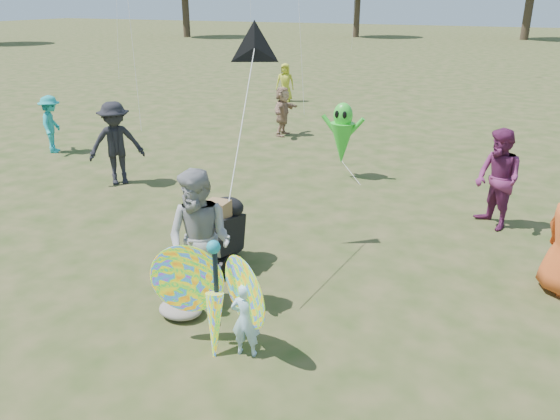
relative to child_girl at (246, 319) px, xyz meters
The scene contains 13 objects.
ground 0.63m from the child_girl, 117.70° to the left, with size 160.00×160.00×0.00m, color #51592B.
child_girl is the anchor object (origin of this frame).
adult_man 1.33m from the child_girl, 145.47° to the left, with size 0.94×0.74×1.94m, color gray.
grey_bag 1.29m from the child_girl, 161.65° to the left, with size 0.60×0.49×0.19m, color gray.
crowd_b 7.12m from the child_girl, 140.88° to the left, with size 1.19×0.68×1.84m, color black.
crowd_d 10.92m from the child_girl, 111.38° to the left, with size 1.36×0.43×1.47m, color tan.
crowd_e 5.76m from the child_girl, 65.77° to the left, with size 0.88×0.69×1.82m, color #6B2352.
crowd_g 16.69m from the child_girl, 111.82° to the left, with size 0.73×0.47×1.49m, color gold.
crowd_i 10.65m from the child_girl, 146.29° to the left, with size 0.99×0.57×1.52m, color teal.
jogging_stroller 2.39m from the child_girl, 125.98° to the left, with size 0.53×1.06×1.09m.
butterfly_kite 0.43m from the child_girl, behind, with size 1.74×0.75×1.59m.
delta_kite_rig 4.14m from the child_girl, 113.67° to the left, with size 1.08×2.38×2.08m.
alien_kite 7.06m from the child_girl, 98.93° to the left, with size 1.12×0.69×1.74m.
Camera 1 is at (2.74, -5.14, 3.95)m, focal length 35.00 mm.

